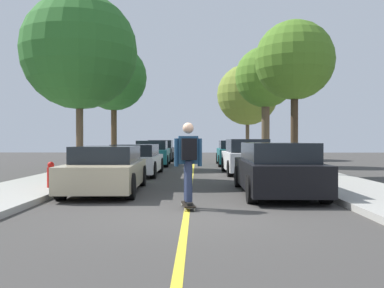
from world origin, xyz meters
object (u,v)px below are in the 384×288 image
parked_car_right_nearest (276,169)px  street_tree_right_far (248,95)px  parked_car_left_farthest (161,151)px  fire_hydrant (51,175)px  parked_car_right_near (246,157)px  street_tree_left_near (114,78)px  street_tree_right_nearest (294,61)px  street_tree_right_near (266,78)px  skateboarder (188,158)px  parked_car_left_far (153,153)px  parked_car_left_nearest (107,169)px  street_tree_left_nearest (79,52)px  parked_car_right_far (234,153)px  parked_car_left_near (136,160)px  skateboard (188,204)px

parked_car_right_nearest → street_tree_right_far: street_tree_right_far is taller
parked_car_left_farthest → fire_hydrant: parked_car_left_farthest is taller
parked_car_right_near → street_tree_left_near: size_ratio=0.69×
street_tree_right_nearest → street_tree_right_near: street_tree_right_near is taller
street_tree_left_near → skateboarder: bearing=-72.1°
parked_car_left_far → fire_hydrant: 12.20m
parked_car_left_nearest → skateboarder: bearing=-50.9°
street_tree_left_nearest → street_tree_right_nearest: bearing=10.0°
parked_car_left_nearest → parked_car_left_far: size_ratio=0.97×
parked_car_right_nearest → street_tree_right_nearest: bearing=72.0°
fire_hydrant → parked_car_right_far: bearing=64.1°
parked_car_left_nearest → street_tree_left_nearest: size_ratio=0.70×
parked_car_left_near → parked_car_left_farthest: parked_car_left_farthest is taller
skateboard → skateboarder: bearing=-83.0°
street_tree_left_nearest → street_tree_left_near: bearing=90.0°
street_tree_right_far → street_tree_left_near: bearing=-127.6°
street_tree_left_nearest → street_tree_left_near: street_tree_left_nearest is taller
parked_car_left_nearest → fire_hydrant: bearing=-174.6°
parked_car_left_farthest → parked_car_left_near: bearing=-90.0°
parked_car_left_near → street_tree_right_nearest: (6.20, -0.96, 3.83)m
parked_car_left_near → fire_hydrant: (-1.50, -5.71, -0.14)m
street_tree_right_near → skateboarder: size_ratio=3.77×
fire_hydrant → parked_car_right_near: bearing=46.4°
street_tree_left_nearest → parked_car_left_nearest: bearing=-63.0°
street_tree_left_near → skateboard: (3.94, -12.17, -4.42)m
parked_car_left_near → street_tree_right_near: 9.47m
parked_car_left_near → parked_car_left_farthest: (-0.00, 11.86, 0.07)m
street_tree_right_near → skateboard: size_ratio=7.39×
parked_car_right_nearest → street_tree_right_near: 12.64m
parked_car_right_nearest → street_tree_right_far: bearing=85.3°
parked_car_left_far → parked_car_right_far: (4.55, 0.35, 0.01)m
parked_car_left_far → parked_car_right_near: bearing=-51.6°
fire_hydrant → street_tree_right_near: bearing=56.2°
parked_car_left_far → fire_hydrant: parked_car_left_far is taller
parked_car_left_far → parked_car_left_farthest: 5.46m
parked_car_left_farthest → street_tree_right_nearest: street_tree_right_nearest is taller
parked_car_left_far → skateboard: bearing=-81.2°
parked_car_right_near → skateboarder: size_ratio=2.47×
parked_car_left_farthest → street_tree_right_nearest: bearing=-64.2°
street_tree_left_near → street_tree_right_near: size_ratio=0.95×
parked_car_right_nearest → parked_car_right_near: size_ratio=1.13×
parked_car_right_far → parked_car_left_nearest: bearing=-110.3°
parked_car_right_far → parked_car_left_farthest: bearing=131.7°
parked_car_left_far → street_tree_right_nearest: street_tree_right_nearest is taller
parked_car_left_farthest → skateboard: parked_car_left_farthest is taller
skateboard → street_tree_right_far: bearing=80.1°
parked_car_left_farthest → parked_car_right_far: size_ratio=0.89×
street_tree_right_nearest → street_tree_left_nearest: bearing=-170.0°
street_tree_right_nearest → street_tree_right_near: size_ratio=0.92×
parked_car_left_nearest → parked_car_right_far: 13.13m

